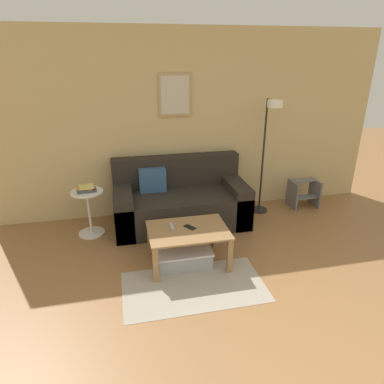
{
  "coord_description": "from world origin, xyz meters",
  "views": [
    {
      "loc": [
        -1.01,
        -1.33,
        2.22
      ],
      "look_at": [
        -0.28,
        1.94,
        0.85
      ],
      "focal_mm": 32.0,
      "sensor_mm": 36.0,
      "label": 1
    }
  ],
  "objects": [
    {
      "name": "couch",
      "position": [
        -0.24,
        2.93,
        0.31
      ],
      "size": [
        1.79,
        0.87,
        0.89
      ],
      "color": "#28231E",
      "rests_on": "ground_plane"
    },
    {
      "name": "coffee_table",
      "position": [
        -0.33,
        1.92,
        0.35
      ],
      "size": [
        0.87,
        0.62,
        0.42
      ],
      "color": "#997047",
      "rests_on": "ground_plane"
    },
    {
      "name": "storage_bin",
      "position": [
        -0.39,
        1.9,
        0.1
      ],
      "size": [
        0.62,
        0.38,
        0.19
      ],
      "color": "#9EA3A8",
      "rests_on": "ground_plane"
    },
    {
      "name": "cell_phone",
      "position": [
        -0.31,
        1.96,
        0.43
      ],
      "size": [
        0.13,
        0.15,
        0.01
      ],
      "primitive_type": "cube",
      "rotation": [
        0.0,
        0.0,
        0.58
      ],
      "color": "black",
      "rests_on": "coffee_table"
    },
    {
      "name": "side_table",
      "position": [
        -1.44,
        2.85,
        0.36
      ],
      "size": [
        0.4,
        0.4,
        0.6
      ],
      "color": "white",
      "rests_on": "ground_plane"
    },
    {
      "name": "floor_lamp",
      "position": [
        1.0,
        2.91,
        1.12
      ],
      "size": [
        0.25,
        0.46,
        1.66
      ],
      "color": "black",
      "rests_on": "ground_plane"
    },
    {
      "name": "step_stool",
      "position": [
        1.72,
        3.05,
        0.22
      ],
      "size": [
        0.41,
        0.32,
        0.41
      ],
      "color": "slate",
      "rests_on": "ground_plane"
    },
    {
      "name": "book_stack",
      "position": [
        -1.45,
        2.86,
        0.63
      ],
      "size": [
        0.26,
        0.2,
        0.07
      ],
      "color": "#4C4C51",
      "rests_on": "side_table"
    },
    {
      "name": "wall_back",
      "position": [
        -0.0,
        3.38,
        1.28
      ],
      "size": [
        5.6,
        0.09,
        2.55
      ],
      "color": "tan",
      "rests_on": "ground_plane"
    },
    {
      "name": "area_rug",
      "position": [
        -0.37,
        1.47,
        0.0
      ],
      "size": [
        1.44,
        0.79,
        0.01
      ],
      "primitive_type": "cube",
      "color": "#A39989",
      "rests_on": "ground_plane"
    },
    {
      "name": "remote_control",
      "position": [
        -0.5,
        2.0,
        0.43
      ],
      "size": [
        0.04,
        0.15,
        0.02
      ],
      "primitive_type": "cube",
      "rotation": [
        0.0,
        0.0,
        0.0
      ],
      "color": "#99999E",
      "rests_on": "coffee_table"
    }
  ]
}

